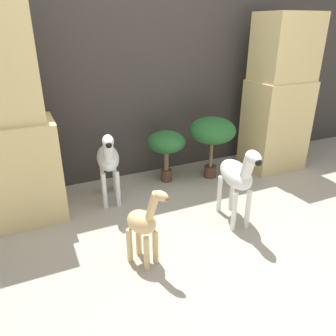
{
  "coord_description": "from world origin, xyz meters",
  "views": [
    {
      "loc": [
        -1.17,
        -1.47,
        1.46
      ],
      "look_at": [
        -0.16,
        0.75,
        0.38
      ],
      "focal_mm": 35.0,
      "sensor_mm": 36.0,
      "label": 1
    }
  ],
  "objects_px": {
    "potted_palm_front": "(212,132)",
    "potted_palm_back": "(166,144)",
    "zebra_left": "(108,159)",
    "zebra_right": "(237,175)",
    "giraffe_figurine": "(144,225)"
  },
  "relations": [
    {
      "from": "zebra_right",
      "to": "giraffe_figurine",
      "type": "distance_m",
      "value": 0.85
    },
    {
      "from": "zebra_right",
      "to": "zebra_left",
      "type": "height_order",
      "value": "same"
    },
    {
      "from": "zebra_left",
      "to": "giraffe_figurine",
      "type": "relative_size",
      "value": 1.17
    },
    {
      "from": "giraffe_figurine",
      "to": "potted_palm_back",
      "type": "height_order",
      "value": "giraffe_figurine"
    },
    {
      "from": "potted_palm_front",
      "to": "zebra_right",
      "type": "bearing_deg",
      "value": -108.35
    },
    {
      "from": "giraffe_figurine",
      "to": "potted_palm_front",
      "type": "distance_m",
      "value": 1.47
    },
    {
      "from": "zebra_left",
      "to": "potted_palm_front",
      "type": "bearing_deg",
      "value": 3.35
    },
    {
      "from": "potted_palm_back",
      "to": "zebra_left",
      "type": "bearing_deg",
      "value": -164.78
    },
    {
      "from": "giraffe_figurine",
      "to": "potted_palm_front",
      "type": "relative_size",
      "value": 0.93
    },
    {
      "from": "potted_palm_back",
      "to": "giraffe_figurine",
      "type": "bearing_deg",
      "value": -120.79
    },
    {
      "from": "zebra_right",
      "to": "potted_palm_front",
      "type": "bearing_deg",
      "value": 71.65
    },
    {
      "from": "zebra_left",
      "to": "potted_palm_front",
      "type": "height_order",
      "value": "zebra_left"
    },
    {
      "from": "zebra_right",
      "to": "zebra_left",
      "type": "bearing_deg",
      "value": 137.52
    },
    {
      "from": "giraffe_figurine",
      "to": "potted_palm_front",
      "type": "bearing_deg",
      "value": 41.65
    },
    {
      "from": "potted_palm_front",
      "to": "potted_palm_back",
      "type": "bearing_deg",
      "value": 166.74
    }
  ]
}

